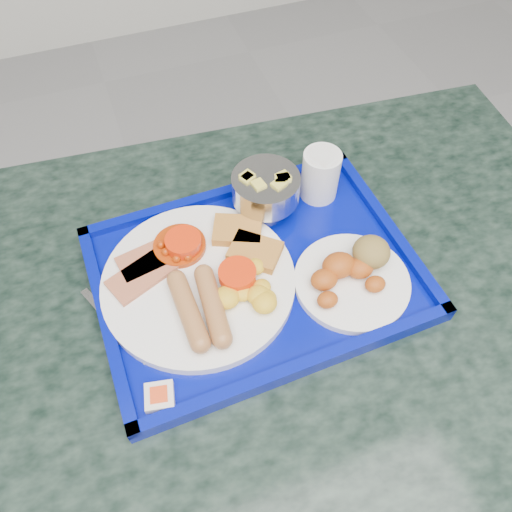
{
  "coord_description": "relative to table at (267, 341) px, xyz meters",
  "views": [
    {
      "loc": [
        -0.03,
        0.68,
        1.32
      ],
      "look_at": [
        0.11,
        1.07,
        0.74
      ],
      "focal_mm": 35.0,
      "sensor_mm": 36.0,
      "label": 1
    }
  ],
  "objects": [
    {
      "name": "main_plate",
      "position": [
        -0.09,
        0.03,
        0.21
      ],
      "size": [
        0.28,
        0.28,
        0.04
      ],
      "rotation": [
        0.0,
        0.0,
        -0.11
      ],
      "color": "white",
      "rests_on": "tray"
    },
    {
      "name": "knife",
      "position": [
        -0.22,
        0.01,
        0.19
      ],
      "size": [
        0.07,
        0.15,
        0.0
      ],
      "primitive_type": "cube",
      "rotation": [
        0.0,
        0.0,
        0.41
      ],
      "color": "#B6B6B8",
      "rests_on": "tray"
    },
    {
      "name": "fruit_bowl",
      "position": [
        0.05,
        0.14,
        0.24
      ],
      "size": [
        0.11,
        0.11,
        0.07
      ],
      "color": "#B6B6B8",
      "rests_on": "tray"
    },
    {
      "name": "juice_cup",
      "position": [
        0.14,
        0.14,
        0.24
      ],
      "size": [
        0.06,
        0.06,
        0.08
      ],
      "color": "white",
      "rests_on": "tray"
    },
    {
      "name": "tray",
      "position": [
        -0.01,
        0.02,
        0.19
      ],
      "size": [
        0.47,
        0.35,
        0.03
      ],
      "rotation": [
        0.0,
        0.0,
        0.03
      ],
      "color": "#030C8E",
      "rests_on": "table"
    },
    {
      "name": "spoon",
      "position": [
        -0.19,
        0.06,
        0.2
      ],
      "size": [
        0.08,
        0.15,
        0.01
      ],
      "rotation": [
        0.0,
        0.0,
        0.42
      ],
      "color": "#B6B6B8",
      "rests_on": "tray"
    },
    {
      "name": "jam_packet",
      "position": [
        -0.19,
        -0.11,
        0.2
      ],
      "size": [
        0.04,
        0.04,
        0.01
      ],
      "rotation": [
        0.0,
        0.0,
        -0.2
      ],
      "color": "silver",
      "rests_on": "tray"
    },
    {
      "name": "bread_plate",
      "position": [
        0.12,
        -0.04,
        0.21
      ],
      "size": [
        0.17,
        0.17,
        0.06
      ],
      "rotation": [
        0.0,
        0.0,
        -0.08
      ],
      "color": "white",
      "rests_on": "tray"
    },
    {
      "name": "table",
      "position": [
        0.0,
        0.0,
        0.0
      ],
      "size": [
        1.16,
        0.83,
        0.69
      ],
      "rotation": [
        0.0,
        0.0,
        -0.09
      ],
      "color": "slate",
      "rests_on": "floor"
    }
  ]
}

